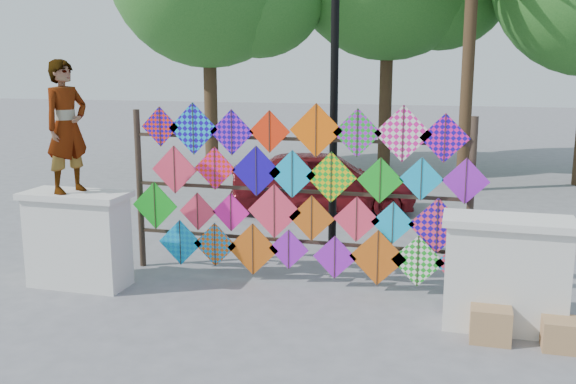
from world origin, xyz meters
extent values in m
plane|color=gray|center=(0.00, 0.00, 0.00)|extent=(80.00, 80.00, 0.00)
cube|color=silver|center=(-2.70, -0.20, 0.60)|extent=(1.30, 0.55, 1.20)
cube|color=silver|center=(-2.70, -0.20, 1.24)|extent=(1.40, 0.65, 0.08)
cube|color=silver|center=(2.70, -0.20, 0.60)|extent=(1.30, 0.55, 1.20)
cube|color=silver|center=(2.70, -0.20, 1.24)|extent=(1.40, 0.65, 0.08)
cylinder|color=#31241B|center=(-2.30, 0.80, 1.15)|extent=(0.09, 0.09, 2.30)
cylinder|color=#31241B|center=(2.30, 0.80, 1.15)|extent=(0.09, 0.09, 2.30)
cube|color=#31241B|center=(0.00, 0.80, 0.55)|extent=(4.60, 0.04, 0.04)
cube|color=#31241B|center=(0.00, 0.80, 1.25)|extent=(4.60, 0.04, 0.04)
cube|color=#31241B|center=(0.00, 0.80, 1.95)|extent=(4.60, 0.04, 0.04)
cube|color=#F82B0B|center=(-1.91, 0.74, 2.07)|extent=(0.56, 0.01, 0.56)
cube|color=#31241B|center=(-1.91, 0.73, 2.07)|extent=(0.01, 0.01, 0.55)
cube|color=#0DA8DD|center=(-1.41, 0.74, 2.06)|extent=(0.72, 0.01, 0.72)
cube|color=#31241B|center=(-1.41, 0.73, 2.06)|extent=(0.01, 0.01, 0.71)
cube|color=purple|center=(-0.85, 0.74, 2.02)|extent=(0.63, 0.01, 0.63)
cube|color=#31241B|center=(-0.85, 0.73, 2.02)|extent=(0.01, 0.01, 0.61)
cube|color=#F82B0B|center=(-0.32, 0.74, 2.05)|extent=(0.57, 0.01, 0.57)
cube|color=#31241B|center=(-0.32, 0.73, 2.05)|extent=(0.01, 0.01, 0.56)
cube|color=#FF5F08|center=(0.32, 0.74, 2.08)|extent=(0.71, 0.01, 0.71)
cube|color=#31241B|center=(0.32, 0.73, 2.08)|extent=(0.01, 0.01, 0.70)
cube|color=#14A91F|center=(0.86, 0.74, 2.06)|extent=(0.64, 0.01, 0.64)
cube|color=#31241B|center=(0.86, 0.73, 2.06)|extent=(0.01, 0.01, 0.62)
cube|color=#EA168E|center=(1.44, 0.74, 2.07)|extent=(0.73, 0.01, 0.73)
cube|color=#31241B|center=(1.44, 0.73, 2.07)|extent=(0.01, 0.01, 0.71)
cube|color=#EA168E|center=(1.95, 0.74, 2.03)|extent=(0.62, 0.01, 0.62)
cube|color=#31241B|center=(1.95, 0.73, 2.03)|extent=(0.01, 0.01, 0.61)
cube|color=#EC3351|center=(-1.69, 0.70, 1.48)|extent=(0.68, 0.01, 0.68)
cube|color=#31241B|center=(-1.69, 0.69, 1.48)|extent=(0.01, 0.01, 0.67)
cube|color=#F82B0B|center=(-1.09, 0.70, 1.52)|extent=(0.60, 0.01, 0.60)
cube|color=#31241B|center=(-1.09, 0.69, 1.52)|extent=(0.01, 0.01, 0.59)
cube|color=#1A07AE|center=(-0.49, 0.70, 1.51)|extent=(0.69, 0.01, 0.69)
cube|color=#31241B|center=(-0.49, 0.69, 1.51)|extent=(0.01, 0.01, 0.68)
cube|color=#0DA8DD|center=(0.01, 0.70, 1.49)|extent=(0.65, 0.01, 0.65)
cube|color=#31241B|center=(0.01, 0.69, 1.49)|extent=(0.01, 0.01, 0.63)
cube|color=#14A91F|center=(0.53, 0.70, 1.48)|extent=(0.68, 0.01, 0.68)
cube|color=#31241B|center=(0.53, 0.69, 1.48)|extent=(0.01, 0.01, 0.66)
cube|color=#14A91F|center=(1.17, 0.70, 1.46)|extent=(0.60, 0.01, 0.60)
cube|color=#31241B|center=(1.17, 0.69, 1.46)|extent=(0.01, 0.01, 0.59)
cube|color=#0DA8DD|center=(1.69, 0.70, 1.51)|extent=(0.56, 0.01, 0.56)
cube|color=#31241B|center=(1.69, 0.69, 1.51)|extent=(0.01, 0.01, 0.55)
cube|color=purple|center=(2.23, 0.70, 1.50)|extent=(0.58, 0.01, 0.58)
cube|color=#31241B|center=(2.23, 0.69, 1.50)|extent=(0.01, 0.01, 0.57)
cube|color=#14A91F|center=(-2.00, 0.66, 0.96)|extent=(0.69, 0.01, 0.69)
cube|color=#31241B|center=(-2.00, 0.65, 0.96)|extent=(0.01, 0.01, 0.67)
cube|color=#EC3351|center=(-1.34, 0.66, 0.91)|extent=(0.54, 0.01, 0.54)
cube|color=#31241B|center=(-1.34, 0.65, 0.91)|extent=(0.01, 0.01, 0.53)
cube|color=#EA168E|center=(-0.85, 0.66, 0.93)|extent=(0.54, 0.01, 0.54)
cube|color=#31241B|center=(-0.85, 0.65, 0.93)|extent=(0.01, 0.01, 0.53)
cube|color=#EC3351|center=(-0.23, 0.66, 0.98)|extent=(0.75, 0.01, 0.75)
cube|color=#31241B|center=(-0.23, 0.65, 0.98)|extent=(0.01, 0.01, 0.74)
cube|color=#C75512|center=(0.29, 0.66, 0.92)|extent=(0.62, 0.01, 0.62)
cube|color=#31241B|center=(0.29, 0.65, 0.92)|extent=(0.01, 0.01, 0.61)
cube|color=#EC3351|center=(0.89, 0.66, 0.94)|extent=(0.61, 0.01, 0.61)
cube|color=#31241B|center=(0.89, 0.65, 0.94)|extent=(0.01, 0.01, 0.60)
cube|color=#0DA8DD|center=(1.36, 0.66, 0.92)|extent=(0.56, 0.01, 0.56)
cube|color=#31241B|center=(1.36, 0.65, 0.92)|extent=(0.01, 0.01, 0.55)
cube|color=#1A07AE|center=(1.91, 0.66, 0.92)|extent=(0.72, 0.01, 0.72)
cube|color=#31241B|center=(1.91, 0.65, 0.92)|extent=(0.01, 0.01, 0.71)
cube|color=#0DA8DD|center=(-1.60, 0.62, 0.46)|extent=(0.65, 0.01, 0.65)
cube|color=#31241B|center=(-1.60, 0.61, 0.46)|extent=(0.01, 0.01, 0.64)
cube|color=#0983D4|center=(-1.08, 0.62, 0.46)|extent=(0.63, 0.01, 0.63)
cube|color=#31241B|center=(-1.08, 0.61, 0.46)|extent=(0.01, 0.01, 0.62)
cube|color=#C75512|center=(-0.53, 0.62, 0.44)|extent=(0.73, 0.01, 0.73)
cube|color=#31241B|center=(-0.53, 0.61, 0.44)|extent=(0.01, 0.01, 0.72)
cube|color=purple|center=(-0.02, 0.62, 0.48)|extent=(0.55, 0.01, 0.55)
cube|color=#31241B|center=(-0.02, 0.61, 0.48)|extent=(0.01, 0.01, 0.54)
cube|color=purple|center=(0.61, 0.62, 0.42)|extent=(0.59, 0.01, 0.59)
cube|color=#31241B|center=(0.61, 0.61, 0.42)|extent=(0.01, 0.01, 0.58)
cube|color=#C75512|center=(1.18, 0.62, 0.46)|extent=(0.75, 0.01, 0.75)
cube|color=#31241B|center=(1.18, 0.61, 0.46)|extent=(0.01, 0.01, 0.74)
cube|color=#14A91F|center=(1.69, 0.62, 0.45)|extent=(0.68, 0.01, 0.68)
cube|color=#31241B|center=(1.69, 0.61, 0.45)|extent=(0.01, 0.01, 0.67)
cube|color=#EC3351|center=(2.23, 0.62, 0.45)|extent=(0.65, 0.01, 0.65)
cube|color=#31241B|center=(2.23, 0.61, 0.45)|extent=(0.01, 0.01, 0.64)
cylinder|color=#43321C|center=(-4.50, 9.00, 1.93)|extent=(0.36, 0.36, 3.85)
cylinder|color=#43321C|center=(0.00, 11.00, 2.06)|extent=(0.36, 0.36, 4.12)
cylinder|color=#43321C|center=(2.20, 8.00, 2.75)|extent=(0.28, 0.28, 5.50)
imported|color=#99999E|center=(-2.76, -0.20, 2.13)|extent=(0.58, 0.72, 1.71)
imported|color=maroon|center=(-0.48, 4.98, 0.63)|extent=(3.96, 2.37, 1.26)
cylinder|color=black|center=(0.30, 2.00, 2.10)|extent=(0.12, 0.12, 4.20)
cube|color=#A37E4F|center=(2.56, -0.58, 0.19)|extent=(0.43, 0.38, 0.38)
cube|color=#A37E4F|center=(3.26, -0.60, 0.16)|extent=(0.38, 0.35, 0.32)
camera|label=1|loc=(2.16, -7.40, 2.93)|focal=40.00mm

